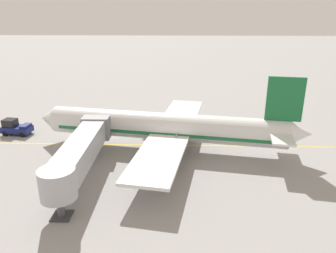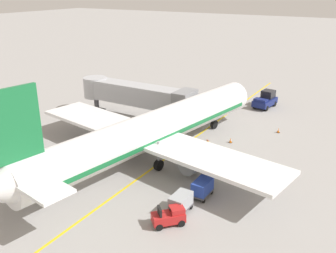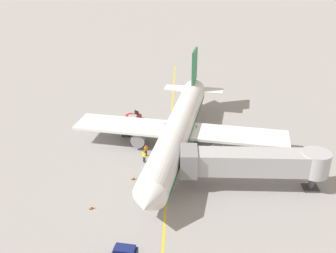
# 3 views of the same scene
# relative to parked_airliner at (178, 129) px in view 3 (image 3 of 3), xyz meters

# --- Properties ---
(ground_plane) EXTENTS (400.00, 400.00, 0.00)m
(ground_plane) POSITION_rel_parked_airliner_xyz_m (1.24, -1.46, -3.19)
(ground_plane) COLOR gray
(gate_lead_in_line) EXTENTS (0.24, 80.00, 0.01)m
(gate_lead_in_line) POSITION_rel_parked_airliner_xyz_m (1.24, -1.46, -3.18)
(gate_lead_in_line) COLOR gold
(gate_lead_in_line) RESTS_ON ground
(parked_airliner) EXTENTS (30.45, 37.24, 10.63)m
(parked_airliner) POSITION_rel_parked_airliner_xyz_m (0.00, 0.00, 0.00)
(parked_airliner) COLOR white
(parked_airliner) RESTS_ON ground
(jet_bridge) EXTENTS (17.27, 3.50, 4.98)m
(jet_bridge) POSITION_rel_parked_airliner_xyz_m (-8.88, 9.29, 0.27)
(jet_bridge) COLOR #A8AAAF
(jet_bridge) RESTS_ON ground
(baggage_tug_lead) EXTENTS (2.58, 2.65, 1.62)m
(baggage_tug_lead) POSITION_rel_parked_airliner_xyz_m (7.48, -9.27, -2.47)
(baggage_tug_lead) COLOR #B21E1E
(baggage_tug_lead) RESTS_ON ground
(baggage_cart_front) EXTENTS (1.30, 2.90, 1.58)m
(baggage_cart_front) POSITION_rel_parked_airliner_xyz_m (7.90, -4.39, -2.24)
(baggage_cart_front) COLOR #4C4C51
(baggage_cart_front) RESTS_ON ground
(baggage_cart_second_in_train) EXTENTS (1.30, 2.90, 1.58)m
(baggage_cart_second_in_train) POSITION_rel_parked_airliner_xyz_m (7.41, -7.36, -2.24)
(baggage_cart_second_in_train) COLOR #4C4C51
(baggage_cart_second_in_train) RESTS_ON ground
(ground_crew_wing_walker) EXTENTS (0.67, 0.45, 1.69)m
(ground_crew_wing_walker) POSITION_rel_parked_airliner_xyz_m (4.48, 3.84, -2.23)
(ground_crew_wing_walker) COLOR #232328
(ground_crew_wing_walker) RESTS_ON ground
(ground_crew_loader) EXTENTS (0.58, 0.57, 1.69)m
(ground_crew_loader) POSITION_rel_parked_airliner_xyz_m (4.40, 2.13, -2.23)
(ground_crew_loader) COLOR #232328
(ground_crew_loader) RESTS_ON ground
(safety_cone_nose_left) EXTENTS (0.36, 0.36, 0.59)m
(safety_cone_nose_left) POSITION_rel_parked_airliner_xyz_m (9.43, 14.07, -2.90)
(safety_cone_nose_left) COLOR black
(safety_cone_nose_left) RESTS_ON ground
(safety_cone_nose_right) EXTENTS (0.36, 0.36, 0.59)m
(safety_cone_nose_right) POSITION_rel_parked_airliner_xyz_m (5.51, 8.05, -2.90)
(safety_cone_nose_right) COLOR black
(safety_cone_nose_right) RESTS_ON ground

